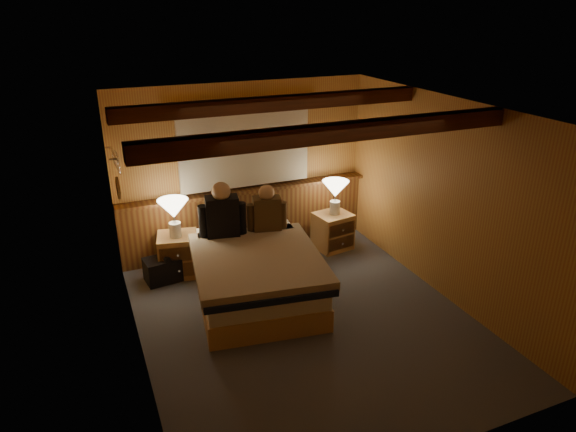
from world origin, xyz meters
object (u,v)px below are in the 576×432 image
nightstand_right (333,231)px  lamp_right (335,191)px  person_right (267,211)px  lamp_left (174,211)px  bed (256,275)px  duffel_bag (166,268)px  person_left (222,213)px  nightstand_left (179,255)px

nightstand_right → lamp_right: lamp_right is taller
person_right → lamp_left: bearing=172.9°
bed → nightstand_right: bearing=39.4°
person_right → duffel_bag: bearing=178.0°
person_left → duffel_bag: person_left is taller
bed → person_left: size_ratio=2.81×
bed → nightstand_left: (-0.73, 1.01, -0.05)m
nightstand_left → lamp_left: bearing=-110.5°
lamp_left → person_right: size_ratio=0.81×
nightstand_left → duffel_bag: bearing=-142.2°
bed → nightstand_left: bed is taller
person_left → duffel_bag: 1.08m
bed → lamp_right: size_ratio=4.12×
nightstand_left → duffel_bag: size_ratio=1.05×
bed → lamp_left: size_ratio=4.02×
person_left → duffel_bag: bearing=169.5°
person_left → duffel_bag: (-0.72, 0.28, -0.76)m
lamp_right → person_left: (-1.74, -0.29, 0.04)m
duffel_bag → nightstand_right: bearing=-7.5°
lamp_right → person_left: 1.77m
nightstand_right → nightstand_left: bearing=168.6°
person_right → nightstand_right: bearing=27.6°
nightstand_left → lamp_left: 0.64m
bed → person_right: 0.89m
lamp_left → person_right: 1.18m
lamp_right → duffel_bag: 2.56m
lamp_right → person_right: (-1.17, -0.33, -0.00)m
nightstand_right → lamp_right: (0.02, 0.01, 0.62)m
lamp_left → lamp_right: lamp_left is taller
lamp_right → person_left: bearing=-170.6°
person_right → duffel_bag: (-1.29, 0.32, -0.72)m
lamp_left → person_right: (1.12, -0.39, -0.03)m
nightstand_left → lamp_right: 2.35m
nightstand_left → person_left: 0.91m
bed → person_right: (0.37, 0.59, 0.55)m
bed → person_left: person_left is taller
person_left → person_right: size_ratio=1.15×
bed → lamp_right: bearing=39.4°
bed → duffel_bag: 1.31m
bed → duffel_bag: (-0.93, 0.91, -0.16)m
nightstand_left → lamp_right: size_ratio=1.20×
bed → nightstand_right: size_ratio=3.71×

